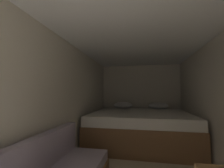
# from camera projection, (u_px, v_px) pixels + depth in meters

# --- Properties ---
(wall_back) EXTENTS (2.44, 0.05, 2.03)m
(wall_back) POSITION_uv_depth(u_px,v_px,m) (140.00, 98.00, 4.67)
(wall_back) COLOR beige
(wall_back) RESTS_ON ground
(wall_left) EXTENTS (0.05, 4.96, 2.03)m
(wall_left) POSITION_uv_depth(u_px,v_px,m) (64.00, 102.00, 2.45)
(wall_left) COLOR beige
(wall_left) RESTS_ON ground
(ceiling_slab) EXTENTS (2.44, 4.96, 0.05)m
(ceiling_slab) POSITION_uv_depth(u_px,v_px,m) (138.00, 34.00, 2.28)
(ceiling_slab) COLOR white
(ceiling_slab) RESTS_ON wall_left
(bed) EXTENTS (2.22, 1.99, 0.91)m
(bed) POSITION_uv_depth(u_px,v_px,m) (140.00, 127.00, 3.60)
(bed) COLOR brown
(bed) RESTS_ON ground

